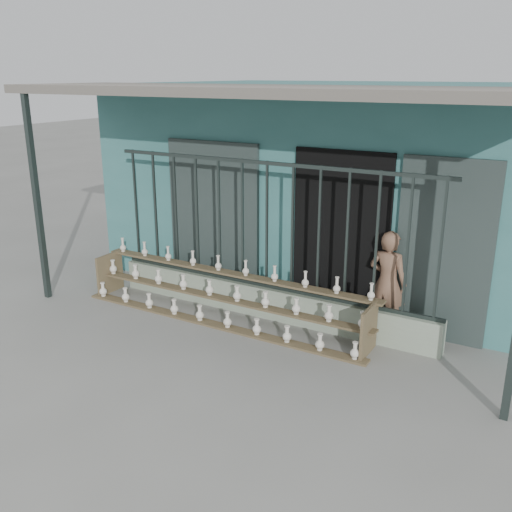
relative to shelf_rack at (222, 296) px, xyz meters
The scene contains 6 objects.
ground 1.07m from the shelf_rack, 61.47° to the right, with size 60.00×60.00×0.00m, color slate.
workshop_building 3.61m from the shelf_rack, 81.72° to the left, with size 7.40×6.60×3.21m.
parapet_wall 0.65m from the shelf_rack, 40.60° to the left, with size 5.00×0.20×0.45m, color gray.
security_fence 1.18m from the shelf_rack, 40.60° to the left, with size 5.00×0.04×1.80m.
shelf_rack is the anchor object (origin of this frame).
elderly_woman 2.29m from the shelf_rack, 19.27° to the left, with size 0.52×0.34×1.43m, color brown.
Camera 1 is at (3.65, -5.38, 3.36)m, focal length 40.00 mm.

